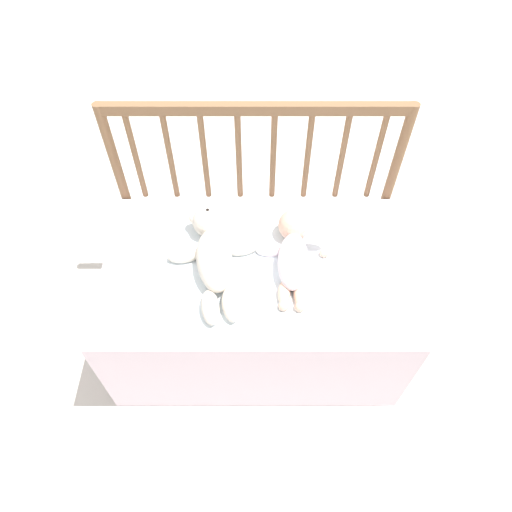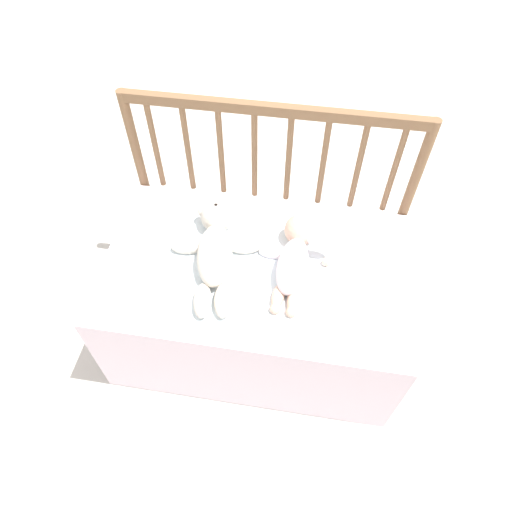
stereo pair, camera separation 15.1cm
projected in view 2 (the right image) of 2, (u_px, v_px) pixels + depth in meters
The scene contains 6 objects.
ground_plane at pixel (256, 331), 1.92m from camera, with size 12.00×12.00×0.00m, color silver.
crib_mattress at pixel (256, 302), 1.74m from camera, with size 1.05×0.64×0.46m.
crib_rail at pixel (271, 169), 1.66m from camera, with size 1.05×0.04×0.86m.
blanket at pixel (250, 268), 1.55m from camera, with size 0.77×0.53×0.01m.
teddy_bear at pixel (215, 247), 1.55m from camera, with size 0.32×0.46×0.12m.
baby at pixel (295, 256), 1.53m from camera, with size 0.26×0.39×0.11m.
Camera 2 is at (0.15, -0.92, 1.71)m, focal length 32.00 mm.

